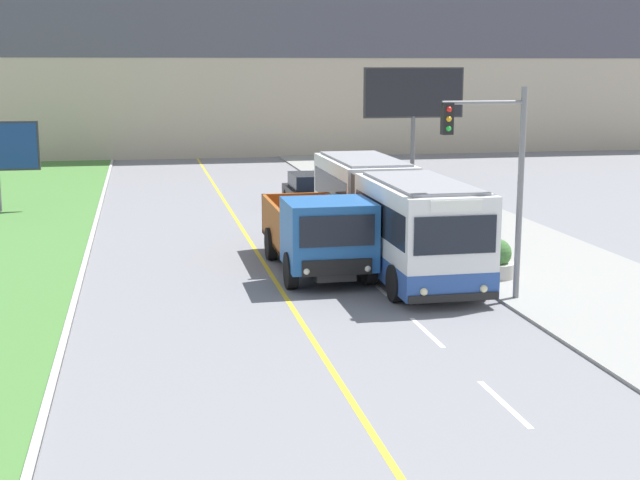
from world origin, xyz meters
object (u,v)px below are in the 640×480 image
(city_bus, at_px, (389,214))
(traffic_light_mast, at_px, (497,167))
(planter_round_third, at_px, (402,209))
(dump_truck, at_px, (322,236))
(car_distant, at_px, (309,191))
(planter_round_second, at_px, (446,231))
(planter_round_near, at_px, (497,261))
(billboard_large, at_px, (414,96))

(city_bus, height_order, traffic_light_mast, traffic_light_mast)
(city_bus, distance_m, planter_round_third, 7.06)
(dump_truck, xyz_separation_m, car_distant, (2.14, 13.34, -0.54))
(traffic_light_mast, relative_size, planter_round_third, 5.03)
(city_bus, distance_m, traffic_light_mast, 5.92)
(city_bus, height_order, planter_round_second, city_bus)
(dump_truck, bearing_deg, planter_round_third, 59.22)
(car_distant, xyz_separation_m, planter_round_third, (2.78, -5.08, -0.12))
(planter_round_near, bearing_deg, billboard_large, 78.91)
(billboard_large, height_order, planter_round_near, billboard_large)
(car_distant, height_order, planter_round_second, car_distant)
(dump_truck, relative_size, planter_round_near, 5.95)
(billboard_large, distance_m, planter_round_near, 23.59)
(city_bus, xyz_separation_m, car_distant, (-0.39, 11.65, -0.84))
(dump_truck, distance_m, billboard_large, 23.63)
(city_bus, relative_size, planter_round_third, 11.02)
(dump_truck, relative_size, car_distant, 1.58)
(city_bus, bearing_deg, traffic_light_mast, -75.76)
(dump_truck, distance_m, planter_round_third, 9.64)
(city_bus, height_order, planter_round_third, city_bus)
(city_bus, height_order, planter_round_near, city_bus)
(city_bus, xyz_separation_m, planter_round_third, (2.39, 6.57, -0.96))
(planter_round_near, bearing_deg, city_bus, 128.06)
(traffic_light_mast, height_order, planter_round_near, traffic_light_mast)
(city_bus, height_order, dump_truck, city_bus)
(planter_round_near, xyz_separation_m, planter_round_second, (0.13, 4.83, 0.00))
(traffic_light_mast, xyz_separation_m, planter_round_near, (1.05, 2.28, -3.03))
(car_distant, height_order, planter_round_third, car_distant)
(car_distant, relative_size, planter_round_third, 3.82)
(traffic_light_mast, bearing_deg, dump_truck, 136.59)
(billboard_large, bearing_deg, city_bus, -109.24)
(city_bus, relative_size, planter_round_near, 10.83)
(traffic_light_mast, relative_size, planter_round_near, 4.94)
(car_distant, xyz_separation_m, planter_round_near, (2.80, -14.74, -0.11))
(city_bus, xyz_separation_m, dump_truck, (-2.53, -1.68, -0.30))
(car_distant, height_order, traffic_light_mast, traffic_light_mast)
(dump_truck, xyz_separation_m, traffic_light_mast, (3.89, -3.68, 2.38))
(car_distant, distance_m, planter_round_second, 10.33)
(car_distant, xyz_separation_m, planter_round_second, (2.93, -9.91, -0.11))
(city_bus, relative_size, traffic_light_mast, 2.19)
(dump_truck, bearing_deg, car_distant, 80.89)
(dump_truck, height_order, planter_round_third, dump_truck)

